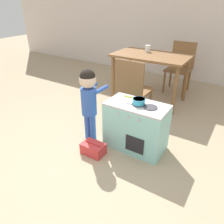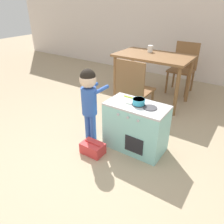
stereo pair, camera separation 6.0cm
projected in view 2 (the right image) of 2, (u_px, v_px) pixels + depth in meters
The scene contains 10 objects.
ground_plane at pixel (80, 176), 2.15m from camera, with size 16.00×16.00×0.00m, color tan.
wall_back at pixel (199, 13), 4.07m from camera, with size 10.00×0.06×2.60m.
play_kitchen at pixel (136, 127), 2.44m from camera, with size 0.67×0.38×0.56m.
toy_pot at pixel (138, 101), 2.28m from camera, with size 0.24×0.13×0.06m.
child_figure at pixel (89, 95), 2.47m from camera, with size 0.20×0.35×0.88m.
toy_basket at pixel (93, 148), 2.44m from camera, with size 0.25×0.17×0.15m.
dining_table at pixel (153, 62), 3.42m from camera, with size 1.16×0.70×0.77m.
dining_chair_near at pixel (134, 89), 2.96m from camera, with size 0.41×0.41×0.87m.
dining_chair_far at pixel (183, 67), 3.89m from camera, with size 0.41×0.41×0.87m.
cup_on_table at pixel (150, 49), 3.52m from camera, with size 0.09×0.09×0.10m.
Camera 2 is at (1.16, -1.15, 1.57)m, focal length 35.00 mm.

